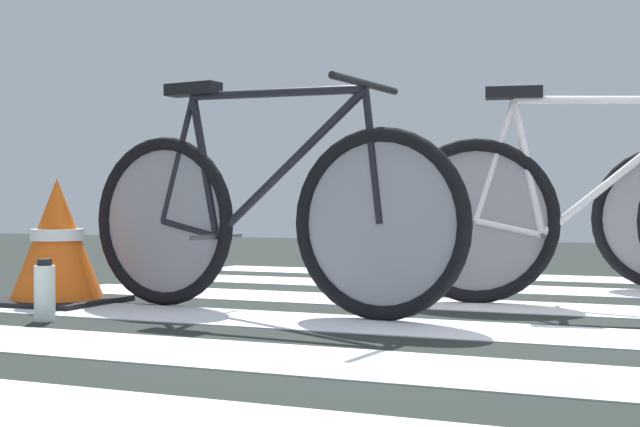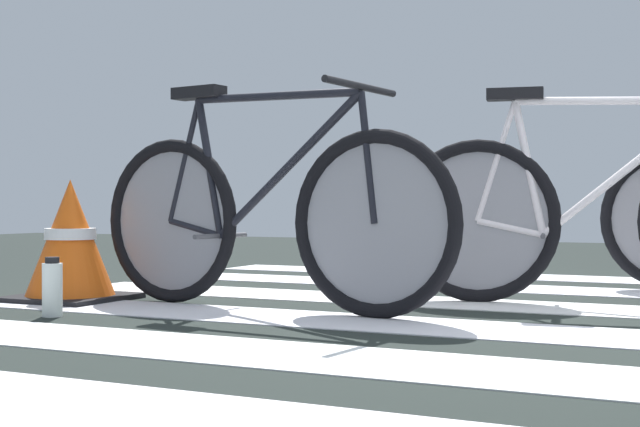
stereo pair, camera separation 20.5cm
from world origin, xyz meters
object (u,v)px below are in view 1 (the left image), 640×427
Objects in this scene: bicycle_1_of_4 at (263,216)px; bicycle_2_of_4 at (598,215)px; traffic_cone at (57,244)px; water_bottle at (45,292)px.

bicycle_1_of_4 and bicycle_2_of_4 have the same top height.
traffic_cone is (-0.96, -0.06, -0.13)m from bicycle_1_of_4.
bicycle_1_of_4 is 3.19× the size of traffic_cone.
bicycle_2_of_4 is 2.25m from water_bottle.
traffic_cone is at bearing -170.66° from bicycle_2_of_4.
water_bottle is at bearing -155.92° from bicycle_2_of_4.
bicycle_1_of_4 is at bearing 3.28° from traffic_cone.
bicycle_2_of_4 is 3.16× the size of traffic_cone.
bicycle_1_of_4 is at bearing 40.59° from water_bottle.
bicycle_2_of_4 is at bearing 19.99° from traffic_cone.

